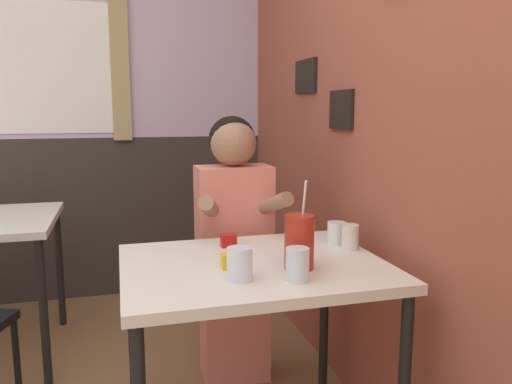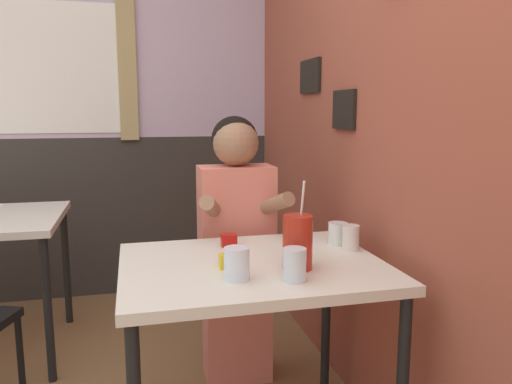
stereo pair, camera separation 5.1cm
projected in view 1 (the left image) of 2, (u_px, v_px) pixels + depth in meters
name	position (u px, v px, depth m)	size (l,w,h in m)	color
brick_wall_right	(325.00, 96.00, 2.50)	(0.08, 4.29, 2.70)	#9E4C38
back_wall	(78.00, 98.00, 3.28)	(5.42, 0.09, 2.70)	silver
main_table	(254.00, 283.00, 1.79)	(0.92, 0.74, 0.75)	beige
person_seated	(234.00, 243.00, 2.32)	(0.42, 0.41, 1.26)	#EA7F6B
cocktail_pitcher	(299.00, 242.00, 1.69)	(0.10, 0.10, 0.30)	#B22819
glass_near_pitcher	(240.00, 264.00, 1.58)	(0.08, 0.08, 0.11)	silver
glass_center	(337.00, 233.00, 2.02)	(0.08, 0.08, 0.09)	silver
glass_far_side	(350.00, 237.00, 1.94)	(0.07, 0.07, 0.10)	silver
glass_by_brick	(297.00, 264.00, 1.57)	(0.07, 0.07, 0.11)	silver
condiment_ketchup	(228.00, 241.00, 1.97)	(0.06, 0.04, 0.05)	#B7140F
condiment_mustard	(230.00, 261.00, 1.70)	(0.06, 0.04, 0.05)	yellow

